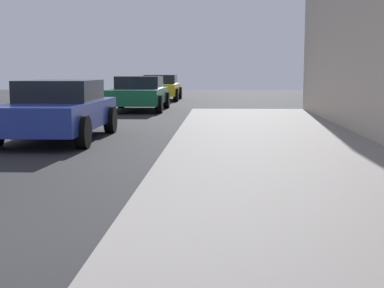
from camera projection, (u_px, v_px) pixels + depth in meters
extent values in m
cube|color=gray|center=(372.00, 271.00, 3.97)|extent=(4.00, 32.00, 0.15)
cube|color=#233899|center=(58.00, 114.00, 12.09)|extent=(1.72, 4.32, 0.55)
cube|color=black|center=(60.00, 91.00, 12.24)|extent=(1.51, 1.95, 0.45)
cylinder|color=black|center=(83.00, 132.00, 10.71)|extent=(0.22, 0.64, 0.64)
cylinder|color=black|center=(110.00, 120.00, 13.45)|extent=(0.22, 0.64, 0.64)
cylinder|color=black|center=(39.00, 119.00, 13.53)|extent=(0.22, 0.64, 0.64)
cube|color=#196638|center=(139.00, 96.00, 21.11)|extent=(1.81, 4.32, 0.55)
cube|color=black|center=(140.00, 82.00, 21.26)|extent=(1.59, 1.94, 0.45)
cylinder|color=black|center=(159.00, 104.00, 19.73)|extent=(0.22, 0.64, 0.64)
cylinder|color=black|center=(108.00, 104.00, 19.81)|extent=(0.22, 0.64, 0.64)
cylinder|color=black|center=(166.00, 100.00, 22.46)|extent=(0.22, 0.64, 0.64)
cylinder|color=black|center=(121.00, 100.00, 22.55)|extent=(0.22, 0.64, 0.64)
cube|color=yellow|center=(161.00, 89.00, 28.53)|extent=(1.75, 4.07, 0.55)
cube|color=black|center=(161.00, 79.00, 28.66)|extent=(1.54, 1.83, 0.45)
cylinder|color=black|center=(176.00, 95.00, 27.22)|extent=(0.22, 0.64, 0.64)
cylinder|color=black|center=(140.00, 95.00, 27.31)|extent=(0.22, 0.64, 0.64)
cylinder|color=black|center=(180.00, 93.00, 29.80)|extent=(0.22, 0.64, 0.64)
cylinder|color=black|center=(147.00, 93.00, 29.89)|extent=(0.22, 0.64, 0.64)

